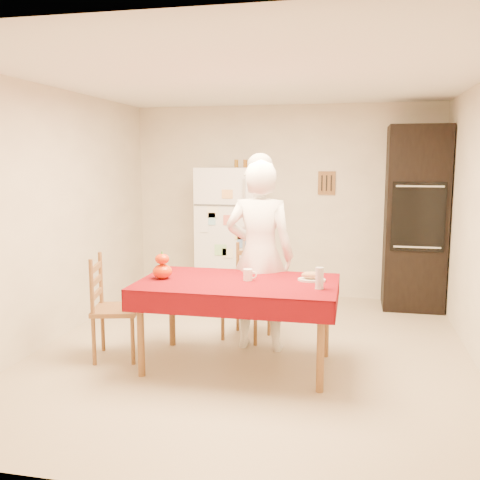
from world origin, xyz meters
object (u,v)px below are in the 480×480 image
(dining_table, at_px, (238,289))
(refrigerator, at_px, (230,234))
(wine_glass, at_px, (319,278))
(bread_plate, at_px, (312,280))
(coffee_mug, at_px, (248,275))
(chair_left, at_px, (109,304))
(seated_woman, at_px, (260,256))
(pumpkin_lower, at_px, (162,271))
(oven_cabinet, at_px, (415,218))
(chair_far, at_px, (249,288))

(dining_table, bearing_deg, refrigerator, 104.86)
(wine_glass, xyz_separation_m, bread_plate, (-0.08, 0.28, -0.08))
(coffee_mug, bearing_deg, chair_left, -175.79)
(seated_woman, height_order, coffee_mug, seated_woman)
(coffee_mug, relative_size, bread_plate, 0.42)
(refrigerator, height_order, dining_table, refrigerator)
(dining_table, xyz_separation_m, pumpkin_lower, (-0.67, -0.04, 0.13))
(oven_cabinet, relative_size, coffee_mug, 22.00)
(dining_table, bearing_deg, chair_far, 94.35)
(seated_woman, xyz_separation_m, bread_plate, (0.52, -0.35, -0.13))
(seated_woman, distance_m, coffee_mug, 0.46)
(pumpkin_lower, relative_size, wine_glass, 0.98)
(bread_plate, bearing_deg, coffee_mug, -169.71)
(coffee_mug, bearing_deg, pumpkin_lower, -173.52)
(chair_left, distance_m, coffee_mug, 1.30)
(dining_table, height_order, pumpkin_lower, pumpkin_lower)
(dining_table, bearing_deg, pumpkin_lower, -176.66)
(oven_cabinet, xyz_separation_m, bread_plate, (-1.06, -2.15, -0.33))
(coffee_mug, bearing_deg, chair_far, 100.36)
(chair_left, distance_m, bread_plate, 1.83)
(seated_woman, bearing_deg, bread_plate, 147.96)
(refrigerator, relative_size, coffee_mug, 17.00)
(wine_glass, bearing_deg, chair_left, 177.40)
(refrigerator, height_order, bread_plate, refrigerator)
(dining_table, relative_size, wine_glass, 9.66)
(wine_glass, bearing_deg, seated_woman, 133.70)
(wine_glass, bearing_deg, refrigerator, 118.64)
(chair_left, xyz_separation_m, bread_plate, (1.81, 0.19, 0.26))
(chair_far, relative_size, wine_glass, 5.40)
(wine_glass, distance_m, bread_plate, 0.30)
(coffee_mug, bearing_deg, wine_glass, -15.93)
(seated_woman, relative_size, bread_plate, 7.49)
(refrigerator, distance_m, seated_woman, 1.89)
(chair_left, relative_size, seated_woman, 0.53)
(wine_glass, bearing_deg, coffee_mug, 164.07)
(dining_table, relative_size, chair_left, 1.79)
(seated_woman, height_order, wine_glass, seated_woman)
(dining_table, xyz_separation_m, wine_glass, (0.70, -0.13, 0.16))
(refrigerator, xyz_separation_m, coffee_mug, (0.68, -2.21, -0.04))
(seated_woman, bearing_deg, coffee_mug, 89.11)
(dining_table, bearing_deg, oven_cabinet, 53.80)
(oven_cabinet, bearing_deg, coffee_mug, -125.45)
(oven_cabinet, bearing_deg, chair_left, -140.70)
(refrigerator, xyz_separation_m, chair_left, (-0.59, -2.30, -0.34))
(oven_cabinet, height_order, bread_plate, oven_cabinet)
(seated_woman, distance_m, bread_plate, 0.64)
(bread_plate, bearing_deg, wine_glass, -73.42)
(oven_cabinet, xyz_separation_m, chair_far, (-1.74, -1.48, -0.59))
(chair_left, relative_size, wine_glass, 5.40)
(oven_cabinet, bearing_deg, seated_woman, -131.25)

